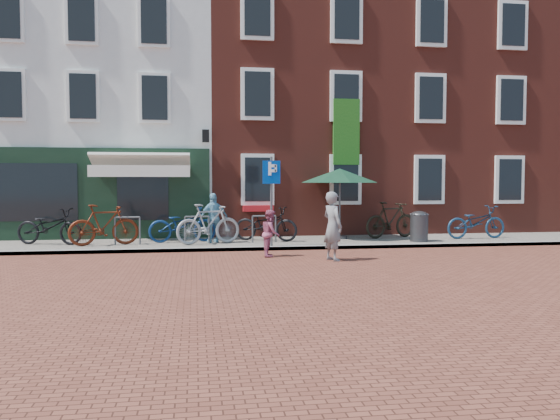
{
  "coord_description": "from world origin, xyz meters",
  "views": [
    {
      "loc": [
        -1.54,
        -15.38,
        1.95
      ],
      "look_at": [
        0.86,
        0.39,
        1.12
      ],
      "focal_mm": 35.72,
      "sensor_mm": 36.0,
      "label": 1
    }
  ],
  "objects": [
    {
      "name": "bicycle_3",
      "position": [
        -1.17,
        1.04,
        0.69
      ],
      "size": [
        2.04,
        1.16,
        1.18
      ],
      "primitive_type": "imported",
      "rotation": [
        0.0,
        0.0,
        1.9
      ],
      "color": "gray",
      "rests_on": "sidewalk"
    },
    {
      "name": "bicycle_6",
      "position": [
        7.38,
        1.3,
        0.63
      ],
      "size": [
        2.07,
        0.84,
        1.06
      ],
      "primitive_type": "imported",
      "rotation": [
        0.0,
        0.0,
        1.64
      ],
      "color": "navy",
      "rests_on": "sidewalk"
    },
    {
      "name": "cafe_person",
      "position": [
        -1.0,
        1.37,
        0.84
      ],
      "size": [
        0.94,
        0.62,
        1.49
      ],
      "primitive_type": "imported",
      "rotation": [
        0.0,
        0.0,
        3.46
      ],
      "color": "#6DA6C1",
      "rests_on": "sidewalk"
    },
    {
      "name": "woman",
      "position": [
        1.78,
        -2.14,
        0.85
      ],
      "size": [
        0.62,
        0.73,
        1.69
      ],
      "primitive_type": "imported",
      "rotation": [
        0.0,
        0.0,
        1.97
      ],
      "color": "slate",
      "rests_on": "ground"
    },
    {
      "name": "building_stucco",
      "position": [
        -5.0,
        7.0,
        4.5
      ],
      "size": [
        8.0,
        8.0,
        9.0
      ],
      "primitive_type": "cube",
      "color": "silver",
      "rests_on": "ground"
    },
    {
      "name": "bicycle_5",
      "position": [
        4.74,
        1.92,
        0.69
      ],
      "size": [
        2.04,
        1.14,
        1.18
      ],
      "primitive_type": "imported",
      "rotation": [
        0.0,
        0.0,
        1.89
      ],
      "color": "black",
      "rests_on": "sidewalk"
    },
    {
      "name": "bicycle_1",
      "position": [
        -4.14,
        1.11,
        0.69
      ],
      "size": [
        2.04,
        1.03,
        1.18
      ],
      "primitive_type": "imported",
      "rotation": [
        0.0,
        0.0,
        1.82
      ],
      "color": "#4E190B",
      "rests_on": "sidewalk"
    },
    {
      "name": "litter_bin",
      "position": [
        5.23,
        0.76,
        0.61
      ],
      "size": [
        0.54,
        0.54,
        0.99
      ],
      "color": "#363538",
      "rests_on": "sidewalk"
    },
    {
      "name": "parasol",
      "position": [
        3.04,
        1.96,
        2.21
      ],
      "size": [
        2.53,
        2.53,
        2.35
      ],
      "color": "#4C4C4F",
      "rests_on": "sidewalk"
    },
    {
      "name": "boy",
      "position": [
        0.38,
        -1.19,
        0.61
      ],
      "size": [
        0.55,
        0.65,
        1.21
      ],
      "primitive_type": "imported",
      "rotation": [
        0.0,
        0.0,
        1.41
      ],
      "color": "#9E4865",
      "rests_on": "ground"
    },
    {
      "name": "bicycle_0",
      "position": [
        -5.74,
        1.56,
        0.63
      ],
      "size": [
        2.14,
        1.28,
        1.06
      ],
      "primitive_type": "imported",
      "rotation": [
        0.0,
        0.0,
        1.27
      ],
      "color": "black",
      "rests_on": "sidewalk"
    },
    {
      "name": "sidewalk",
      "position": [
        1.0,
        1.5,
        0.05
      ],
      "size": [
        24.0,
        3.0,
        0.1
      ],
      "primitive_type": "cube",
      "color": "slate",
      "rests_on": "ground"
    },
    {
      "name": "building_brick_mid",
      "position": [
        2.0,
        7.0,
        5.0
      ],
      "size": [
        6.0,
        8.0,
        10.0
      ],
      "primitive_type": "cube",
      "color": "maroon",
      "rests_on": "ground"
    },
    {
      "name": "bicycle_4",
      "position": [
        0.61,
        1.63,
        0.63
      ],
      "size": [
        2.12,
        1.53,
        1.06
      ],
      "primitive_type": "imported",
      "rotation": [
        0.0,
        0.0,
        1.11
      ],
      "color": "black",
      "rests_on": "sidewalk"
    },
    {
      "name": "building_brick_right",
      "position": [
        8.0,
        7.0,
        5.0
      ],
      "size": [
        6.0,
        8.0,
        10.0
      ],
      "primitive_type": "cube",
      "color": "maroon",
      "rests_on": "ground"
    },
    {
      "name": "ground",
      "position": [
        0.0,
        0.0,
        0.0
      ],
      "size": [
        80.0,
        80.0,
        0.0
      ],
      "primitive_type": "plane",
      "color": "brown"
    },
    {
      "name": "parking_sign",
      "position": [
        0.59,
        0.24,
        1.79
      ],
      "size": [
        0.5,
        0.08,
        2.54
      ],
      "color": "#4C4C4F",
      "rests_on": "sidewalk"
    },
    {
      "name": "bicycle_2",
      "position": [
        -1.93,
        1.65,
        0.63
      ],
      "size": [
        2.1,
        0.97,
        1.06
      ],
      "primitive_type": "imported",
      "rotation": [
        0.0,
        0.0,
        1.7
      ],
      "color": "navy",
      "rests_on": "sidewalk"
    }
  ]
}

